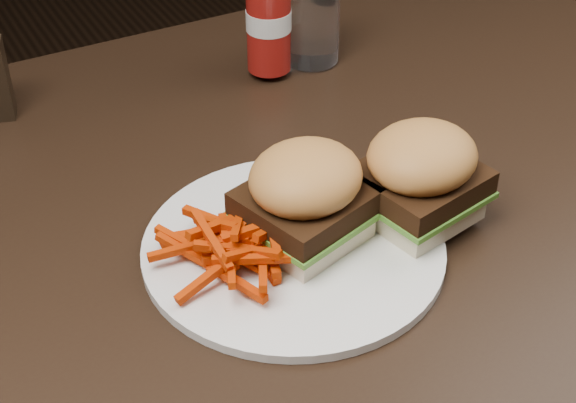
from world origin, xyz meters
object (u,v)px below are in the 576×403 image
plate (293,248)px  ketchup_bottle (269,28)px  dining_table (355,191)px  tumbler (312,19)px

plate → ketchup_bottle: size_ratio=2.62×
dining_table → tumbler: 0.26m
dining_table → ketchup_bottle: ketchup_bottle is taller
dining_table → ketchup_bottle: 0.24m
plate → dining_table: bearing=33.5°
tumbler → plate: bearing=-122.2°
ketchup_bottle → tumbler: 0.06m
dining_table → ketchup_bottle: (0.02, 0.23, 0.08)m
plate → ketchup_bottle: (0.13, 0.30, 0.06)m
dining_table → plate: size_ratio=4.43×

